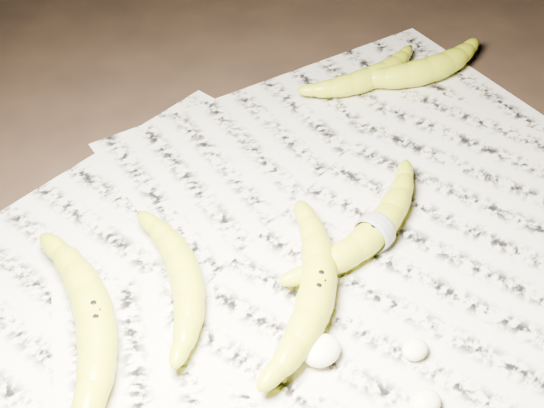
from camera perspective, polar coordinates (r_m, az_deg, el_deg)
ground at (r=0.84m, az=1.43°, el=-4.52°), size 3.00×3.00×0.00m
newspaper_patch at (r=0.84m, az=3.70°, el=-4.47°), size 0.90×0.70×0.01m
banana_left_a at (r=0.77m, az=-13.20°, el=-8.51°), size 0.15×0.24×0.04m
banana_left_b at (r=0.80m, az=-6.53°, el=-5.33°), size 0.12×0.19×0.04m
banana_center at (r=0.78m, az=3.43°, el=-6.35°), size 0.20×0.19×0.04m
banana_taped at (r=0.85m, az=7.77°, el=-1.90°), size 0.22×0.11×0.04m
banana_upper_a at (r=1.09m, az=7.31°, el=9.52°), size 0.17×0.07×0.03m
banana_upper_b at (r=1.11m, az=11.61°, el=9.99°), size 0.19×0.10×0.04m
measuring_tape at (r=0.85m, az=7.77°, el=-1.90°), size 0.01×0.05×0.05m
flesh_chunk_a at (r=0.74m, az=3.76°, el=-10.78°), size 0.04×0.03×0.02m
flesh_chunk_b at (r=0.73m, az=11.59°, el=-14.25°), size 0.03×0.02×0.02m
flesh_chunk_c at (r=0.76m, az=10.77°, el=-10.54°), size 0.03×0.02×0.02m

